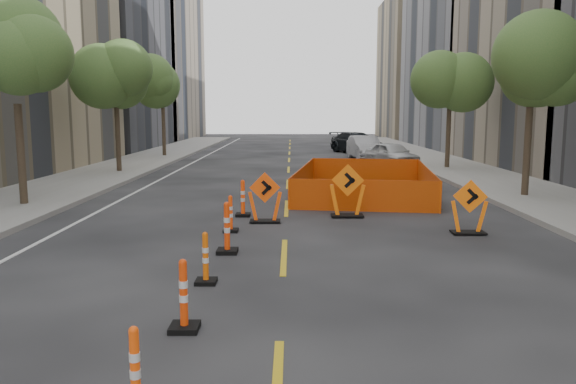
{
  "coord_description": "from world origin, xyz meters",
  "views": [
    {
      "loc": [
        0.16,
        -7.65,
        3.06
      ],
      "look_at": [
        0.07,
        5.98,
        1.1
      ],
      "focal_mm": 35.0,
      "sensor_mm": 36.0,
      "label": 1
    }
  ],
  "objects_px": {
    "chevron_sign_right": "(469,207)",
    "parked_car_far": "(357,143)",
    "channelizer_2": "(184,295)",
    "channelizer_4": "(227,228)",
    "channelizer_1": "(135,370)",
    "chevron_sign_left": "(265,197)",
    "channelizer_5": "(231,214)",
    "channelizer_3": "(206,258)",
    "channelizer_6": "(243,198)",
    "chevron_sign_center": "(348,191)",
    "parked_car_near": "(392,154)",
    "parked_car_mid": "(365,148)"
  },
  "relations": [
    {
      "from": "channelizer_1",
      "to": "channelizer_3",
      "type": "height_order",
      "value": "channelizer_3"
    },
    {
      "from": "channelizer_2",
      "to": "channelizer_4",
      "type": "distance_m",
      "value": 4.36
    },
    {
      "from": "channelizer_3",
      "to": "parked_car_near",
      "type": "distance_m",
      "value": 22.8
    },
    {
      "from": "channelizer_6",
      "to": "chevron_sign_right",
      "type": "bearing_deg",
      "value": -22.25
    },
    {
      "from": "channelizer_6",
      "to": "parked_car_mid",
      "type": "height_order",
      "value": "parked_car_mid"
    },
    {
      "from": "channelizer_5",
      "to": "chevron_sign_right",
      "type": "bearing_deg",
      "value": -2.17
    },
    {
      "from": "channelizer_1",
      "to": "parked_car_near",
      "type": "distance_m",
      "value": 26.98
    },
    {
      "from": "chevron_sign_left",
      "to": "parked_car_far",
      "type": "relative_size",
      "value": 0.26
    },
    {
      "from": "parked_car_mid",
      "to": "parked_car_far",
      "type": "xyz_separation_m",
      "value": [
        0.11,
        5.53,
        0.02
      ]
    },
    {
      "from": "channelizer_4",
      "to": "parked_car_mid",
      "type": "relative_size",
      "value": 0.25
    },
    {
      "from": "channelizer_4",
      "to": "parked_car_mid",
      "type": "height_order",
      "value": "parked_car_mid"
    },
    {
      "from": "channelizer_2",
      "to": "channelizer_4",
      "type": "height_order",
      "value": "channelizer_4"
    },
    {
      "from": "channelizer_6",
      "to": "chevron_sign_center",
      "type": "bearing_deg",
      "value": -2.33
    },
    {
      "from": "channelizer_4",
      "to": "channelizer_5",
      "type": "distance_m",
      "value": 2.19
    },
    {
      "from": "parked_car_mid",
      "to": "channelizer_5",
      "type": "bearing_deg",
      "value": -110.91
    },
    {
      "from": "channelizer_4",
      "to": "channelizer_6",
      "type": "distance_m",
      "value": 4.36
    },
    {
      "from": "channelizer_4",
      "to": "parked_car_far",
      "type": "xyz_separation_m",
      "value": [
        6.24,
        29.9,
        0.2
      ]
    },
    {
      "from": "channelizer_1",
      "to": "channelizer_3",
      "type": "distance_m",
      "value": 4.36
    },
    {
      "from": "chevron_sign_center",
      "to": "parked_car_near",
      "type": "bearing_deg",
      "value": 88.33
    },
    {
      "from": "parked_car_mid",
      "to": "chevron_sign_center",
      "type": "bearing_deg",
      "value": -103.84
    },
    {
      "from": "channelizer_2",
      "to": "channelizer_5",
      "type": "relative_size",
      "value": 1.09
    },
    {
      "from": "parked_car_near",
      "to": "parked_car_mid",
      "type": "distance_m",
      "value": 4.98
    },
    {
      "from": "parked_car_far",
      "to": "parked_car_near",
      "type": "bearing_deg",
      "value": -110.44
    },
    {
      "from": "channelizer_1",
      "to": "channelizer_4",
      "type": "bearing_deg",
      "value": 88.36
    },
    {
      "from": "channelizer_4",
      "to": "chevron_sign_center",
      "type": "bearing_deg",
      "value": 54.44
    },
    {
      "from": "channelizer_4",
      "to": "chevron_sign_left",
      "type": "xyz_separation_m",
      "value": [
        0.66,
        3.42,
        0.14
      ]
    },
    {
      "from": "chevron_sign_left",
      "to": "chevron_sign_center",
      "type": "distance_m",
      "value": 2.5
    },
    {
      "from": "channelizer_2",
      "to": "chevron_sign_center",
      "type": "bearing_deg",
      "value": 69.94
    },
    {
      "from": "channelizer_3",
      "to": "channelizer_6",
      "type": "height_order",
      "value": "channelizer_6"
    },
    {
      "from": "channelizer_6",
      "to": "chevron_sign_center",
      "type": "height_order",
      "value": "chevron_sign_center"
    },
    {
      "from": "channelizer_2",
      "to": "channelizer_3",
      "type": "relative_size",
      "value": 1.1
    },
    {
      "from": "channelizer_3",
      "to": "parked_car_near",
      "type": "height_order",
      "value": "parked_car_near"
    },
    {
      "from": "channelizer_3",
      "to": "parked_car_far",
      "type": "relative_size",
      "value": 0.18
    },
    {
      "from": "channelizer_1",
      "to": "channelizer_4",
      "type": "relative_size",
      "value": 0.82
    },
    {
      "from": "channelizer_6",
      "to": "chevron_sign_right",
      "type": "distance_m",
      "value": 6.36
    },
    {
      "from": "chevron_sign_center",
      "to": "parked_car_near",
      "type": "distance_m",
      "value": 15.74
    },
    {
      "from": "parked_car_mid",
      "to": "parked_car_far",
      "type": "relative_size",
      "value": 0.86
    },
    {
      "from": "chevron_sign_right",
      "to": "channelizer_1",
      "type": "bearing_deg",
      "value": -110.58
    },
    {
      "from": "channelizer_1",
      "to": "chevron_sign_left",
      "type": "height_order",
      "value": "chevron_sign_left"
    },
    {
      "from": "chevron_sign_right",
      "to": "parked_car_far",
      "type": "distance_m",
      "value": 27.95
    },
    {
      "from": "channelizer_6",
      "to": "chevron_sign_left",
      "type": "height_order",
      "value": "chevron_sign_left"
    },
    {
      "from": "channelizer_5",
      "to": "parked_car_near",
      "type": "xyz_separation_m",
      "value": [
        7.18,
        17.28,
        0.21
      ]
    },
    {
      "from": "channelizer_5",
      "to": "channelizer_6",
      "type": "distance_m",
      "value": 2.19
    },
    {
      "from": "channelizer_1",
      "to": "channelizer_6",
      "type": "distance_m",
      "value": 10.9
    },
    {
      "from": "chevron_sign_center",
      "to": "parked_car_far",
      "type": "height_order",
      "value": "chevron_sign_center"
    },
    {
      "from": "channelizer_4",
      "to": "parked_car_near",
      "type": "bearing_deg",
      "value": 70.16
    },
    {
      "from": "channelizer_4",
      "to": "chevron_sign_right",
      "type": "distance_m",
      "value": 6.17
    },
    {
      "from": "channelizer_3",
      "to": "channelizer_4",
      "type": "relative_size",
      "value": 0.83
    },
    {
      "from": "channelizer_4",
      "to": "channelizer_6",
      "type": "bearing_deg",
      "value": 90.41
    },
    {
      "from": "channelizer_4",
      "to": "channelizer_5",
      "type": "height_order",
      "value": "channelizer_4"
    }
  ]
}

